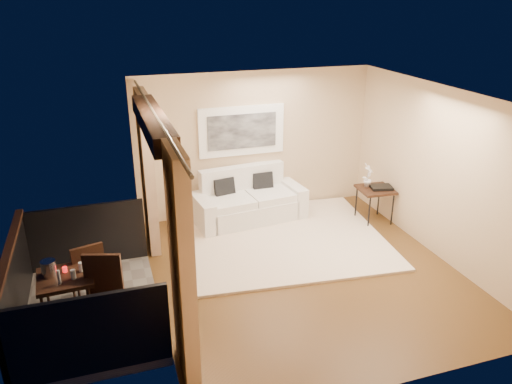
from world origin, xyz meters
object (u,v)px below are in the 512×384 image
side_table (375,191)px  balcony_chair_far (88,271)px  bistro_table (65,282)px  balcony_chair_near (103,291)px  ice_bucket (49,268)px  orchid (368,175)px  sofa (248,202)px

side_table → balcony_chair_far: 5.20m
bistro_table → balcony_chair_near: bearing=-31.2°
side_table → ice_bucket: 5.70m
orchid → ice_bucket: (-5.37, -1.69, -0.02)m
sofa → orchid: size_ratio=4.68×
side_table → orchid: orchid is taller
orchid → balcony_chair_near: orchid is taller
side_table → balcony_chair_near: (-4.88, -1.90, 0.03)m
orchid → bistro_table: (-5.20, -1.76, -0.20)m
sofa → ice_bucket: bearing=-150.5°
sofa → side_table: sofa is taller
sofa → bistro_table: size_ratio=2.77×
sofa → balcony_chair_far: 3.50m
sofa → side_table: 2.36m
orchid → balcony_chair_far: orchid is taller
orchid → ice_bucket: 5.63m
sofa → bistro_table: sofa is taller
side_table → balcony_chair_near: size_ratio=0.61×
side_table → bistro_table: 5.56m
sofa → balcony_chair_near: (-2.68, -2.70, 0.28)m
side_table → balcony_chair_far: size_ratio=0.68×
bistro_table → balcony_chair_far: bearing=58.4°
ice_bucket → side_table: bearing=16.0°
side_table → balcony_chair_near: balcony_chair_near is taller
balcony_chair_far → bistro_table: bearing=42.6°
bistro_table → balcony_chair_near: size_ratio=0.71×
bistro_table → ice_bucket: (-0.17, 0.07, 0.18)m
balcony_chair_near → ice_bucket: (-0.59, 0.33, 0.24)m
orchid → balcony_chair_far: bearing=-164.7°
sofa → bistro_table: (-3.10, -2.44, 0.34)m
sofa → orchid: 2.27m
side_table → balcony_chair_far: balcony_chair_far is taller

